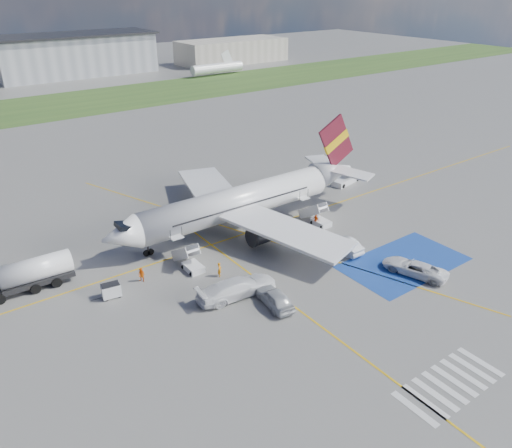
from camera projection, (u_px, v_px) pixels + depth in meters
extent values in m
plane|color=#60605E|center=(311.00, 276.00, 52.49)|extent=(400.00, 400.00, 0.00)
cube|color=#2D4C1E|center=(51.00, 106.00, 121.34)|extent=(400.00, 30.00, 0.01)
cube|color=gold|center=(246.00, 233.00, 61.19)|extent=(120.00, 0.20, 0.01)
cube|color=gold|center=(346.00, 345.00, 42.61)|extent=(0.20, 60.00, 0.01)
cube|color=gold|center=(246.00, 233.00, 61.19)|extent=(20.71, 56.45, 0.01)
cube|color=navy|center=(404.00, 263.00, 54.86)|extent=(14.00, 8.00, 0.01)
cube|color=silver|center=(415.00, 409.00, 36.28)|extent=(0.60, 4.00, 0.01)
cube|color=silver|center=(425.00, 401.00, 36.91)|extent=(0.60, 4.00, 0.01)
cube|color=silver|center=(435.00, 394.00, 37.55)|extent=(0.60, 4.00, 0.01)
cube|color=silver|center=(445.00, 387.00, 38.18)|extent=(0.60, 4.00, 0.01)
cube|color=silver|center=(454.00, 381.00, 38.81)|extent=(0.60, 4.00, 0.01)
cube|color=silver|center=(463.00, 374.00, 39.44)|extent=(0.60, 4.00, 0.01)
cube|color=silver|center=(472.00, 368.00, 40.08)|extent=(0.60, 4.00, 0.01)
cube|color=silver|center=(480.00, 362.00, 40.71)|extent=(0.60, 4.00, 0.01)
cube|color=gray|center=(75.00, 55.00, 158.21)|extent=(48.00, 18.00, 12.00)
cube|color=#A19B8B|center=(232.00, 51.00, 183.01)|extent=(40.00, 16.00, 8.00)
cylinder|color=silver|center=(236.00, 203.00, 61.13)|extent=(26.00, 3.90, 3.90)
cone|color=silver|center=(120.00, 236.00, 53.22)|extent=(4.00, 3.90, 3.90)
cube|color=black|center=(124.00, 226.00, 53.07)|extent=(1.67, 1.90, 0.82)
cone|color=silver|center=(333.00, 172.00, 69.49)|extent=(6.50, 3.90, 3.90)
cube|color=silver|center=(286.00, 230.00, 55.76)|extent=(9.86, 15.95, 1.40)
cube|color=silver|center=(208.00, 185.00, 68.08)|extent=(9.86, 15.95, 1.40)
cylinder|color=#38383A|center=(264.00, 234.00, 57.96)|extent=(3.40, 2.10, 2.10)
cylinder|color=#38383A|center=(213.00, 203.00, 66.08)|extent=(3.40, 2.10, 2.10)
cube|color=#550E1B|center=(336.00, 141.00, 67.70)|extent=(6.62, 0.30, 7.45)
cube|color=#E5B20C|center=(336.00, 141.00, 67.70)|extent=(4.36, 0.40, 3.08)
cube|color=silver|center=(353.00, 173.00, 67.18)|extent=(4.73, 5.95, 0.49)
cube|color=silver|center=(320.00, 161.00, 71.81)|extent=(4.73, 5.95, 0.49)
cube|color=black|center=(245.00, 205.00, 59.55)|extent=(19.50, 0.04, 0.18)
cube|color=black|center=(228.00, 195.00, 62.39)|extent=(19.50, 0.04, 0.18)
cube|color=silver|center=(185.00, 253.00, 53.98)|extent=(1.40, 3.73, 2.32)
cube|color=silver|center=(176.00, 237.00, 54.89)|extent=(1.40, 1.00, 0.12)
cylinder|color=black|center=(170.00, 235.00, 54.28)|extent=(0.06, 0.06, 1.10)
cylinder|color=black|center=(182.00, 231.00, 55.02)|extent=(0.06, 0.06, 1.10)
cube|color=silver|center=(193.00, 267.00, 53.31)|extent=(1.60, 2.40, 0.70)
cube|color=silver|center=(313.00, 210.00, 63.73)|extent=(1.40, 3.73, 2.32)
cube|color=silver|center=(304.00, 198.00, 64.64)|extent=(1.40, 1.00, 0.12)
cylinder|color=black|center=(300.00, 195.00, 64.03)|extent=(0.06, 0.06, 1.10)
cylinder|color=black|center=(308.00, 193.00, 64.77)|extent=(0.06, 0.06, 1.10)
cube|color=silver|center=(321.00, 223.00, 63.06)|extent=(1.60, 2.40, 0.70)
cylinder|color=silver|center=(35.00, 269.00, 49.80)|extent=(7.00, 2.60, 2.34)
cube|color=black|center=(38.00, 279.00, 50.32)|extent=(7.00, 2.60, 0.51)
cube|color=silver|center=(111.00, 290.00, 48.66)|extent=(1.94, 1.34, 1.26)
cube|color=black|center=(110.00, 285.00, 48.36)|extent=(1.84, 1.24, 0.11)
cube|color=silver|center=(346.00, 180.00, 75.92)|extent=(5.45, 2.76, 0.87)
cube|color=black|center=(351.00, 174.00, 76.44)|extent=(3.59, 1.97, 0.97)
imported|color=#AFB2B7|center=(275.00, 298.00, 47.41)|extent=(2.65, 5.21, 1.70)
imported|color=silver|center=(343.00, 244.00, 56.94)|extent=(1.77, 5.08, 1.67)
imported|color=white|center=(415.00, 266.00, 52.38)|extent=(3.80, 5.62, 1.93)
imported|color=white|center=(237.00, 285.00, 48.73)|extent=(6.45, 3.05, 2.45)
imported|color=orange|center=(220.00, 269.00, 52.08)|extent=(0.67, 0.70, 1.61)
imported|color=orange|center=(142.00, 275.00, 51.17)|extent=(0.91, 0.95, 1.55)
imported|color=#F75B0D|center=(316.00, 220.00, 62.72)|extent=(0.41, 0.95, 1.60)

